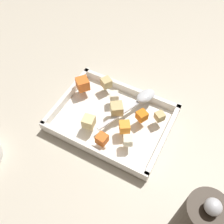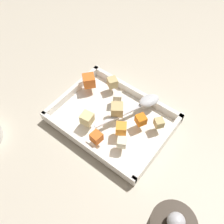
% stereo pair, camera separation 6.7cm
% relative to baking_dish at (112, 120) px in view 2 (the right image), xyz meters
% --- Properties ---
extents(ground_plane, '(4.00, 4.00, 0.00)m').
position_rel_baking_dish_xyz_m(ground_plane, '(-0.02, -0.00, -0.01)').
color(ground_plane, '#BCB29E').
extents(baking_dish, '(0.31, 0.23, 0.04)m').
position_rel_baking_dish_xyz_m(baking_dish, '(0.00, 0.00, 0.00)').
color(baking_dish, white).
rests_on(baking_dish, ground_plane).
extents(carrot_chunk_near_right, '(0.05, 0.05, 0.03)m').
position_rel_baking_dish_xyz_m(carrot_chunk_near_right, '(0.12, -0.04, 0.04)').
color(carrot_chunk_near_right, orange).
rests_on(carrot_chunk_near_right, baking_dish).
extents(carrot_chunk_corner_ne, '(0.03, 0.03, 0.02)m').
position_rel_baking_dish_xyz_m(carrot_chunk_corner_ne, '(-0.07, -0.02, 0.04)').
color(carrot_chunk_corner_ne, orange).
rests_on(carrot_chunk_corner_ne, baking_dish).
extents(carrot_chunk_far_right, '(0.03, 0.03, 0.03)m').
position_rel_baking_dish_xyz_m(carrot_chunk_far_right, '(-0.02, 0.09, 0.04)').
color(carrot_chunk_far_right, orange).
rests_on(carrot_chunk_far_right, baking_dish).
extents(carrot_chunk_heap_side, '(0.04, 0.04, 0.03)m').
position_rel_baking_dish_xyz_m(carrot_chunk_heap_side, '(-0.05, 0.03, 0.04)').
color(carrot_chunk_heap_side, orange).
rests_on(carrot_chunk_heap_side, baking_dish).
extents(potato_chunk_near_left, '(0.04, 0.04, 0.03)m').
position_rel_baking_dish_xyz_m(potato_chunk_near_left, '(-0.01, -0.01, 0.04)').
color(potato_chunk_near_left, tan).
rests_on(potato_chunk_near_left, baking_dish).
extents(potato_chunk_corner_se, '(0.03, 0.03, 0.02)m').
position_rel_baking_dish_xyz_m(potato_chunk_corner_se, '(-0.08, 0.06, 0.04)').
color(potato_chunk_corner_se, beige).
rests_on(potato_chunk_corner_se, baking_dish).
extents(potato_chunk_under_handle, '(0.03, 0.03, 0.02)m').
position_rel_baking_dish_xyz_m(potato_chunk_under_handle, '(-0.12, -0.05, 0.04)').
color(potato_chunk_under_handle, tan).
rests_on(potato_chunk_under_handle, baking_dish).
extents(potato_chunk_center, '(0.04, 0.04, 0.03)m').
position_rel_baking_dish_xyz_m(potato_chunk_center, '(0.06, -0.08, 0.04)').
color(potato_chunk_center, tan).
rests_on(potato_chunk_center, baking_dish).
extents(potato_chunk_back_center, '(0.03, 0.03, 0.03)m').
position_rel_baking_dish_xyz_m(potato_chunk_back_center, '(0.04, 0.06, 0.04)').
color(potato_chunk_back_center, '#E0CC89').
rests_on(potato_chunk_back_center, baking_dish).
extents(parsnip_chunk_corner_nw, '(0.03, 0.03, 0.02)m').
position_rel_baking_dish_xyz_m(parsnip_chunk_corner_nw, '(0.02, -0.05, 0.04)').
color(parsnip_chunk_corner_nw, silver).
rests_on(parsnip_chunk_corner_nw, baking_dish).
extents(serving_spoon, '(0.10, 0.19, 0.02)m').
position_rel_baking_dish_xyz_m(serving_spoon, '(-0.05, -0.08, 0.04)').
color(serving_spoon, silver).
rests_on(serving_spoon, baking_dish).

